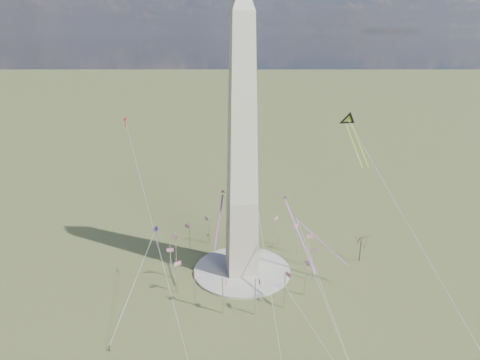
{
  "coord_description": "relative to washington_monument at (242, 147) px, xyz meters",
  "views": [
    {
      "loc": [
        -22.28,
        -137.9,
        84.92
      ],
      "look_at": [
        -0.74,
        0.0,
        36.23
      ],
      "focal_mm": 32.0,
      "sensor_mm": 36.0,
      "label": 1
    }
  ],
  "objects": [
    {
      "name": "tree_near",
      "position": [
        46.58,
        0.56,
        -39.04
      ],
      "size": [
        7.14,
        7.14,
        12.5
      ],
      "color": "#403727",
      "rests_on": "ground"
    },
    {
      "name": "kite_delta_black",
      "position": [
        41.13,
        8.85,
        5.32
      ],
      "size": [
        7.19,
        19.47,
        16.31
      ],
      "rotation": [
        0.0,
        0.0,
        3.15
      ],
      "color": "black",
      "rests_on": "ground"
    },
    {
      "name": "kite_streamer_right",
      "position": [
        25.31,
        -5.61,
        -31.85
      ],
      "size": [
        16.65,
        14.62,
        14.36
      ],
      "rotation": [
        0.0,
        0.0,
        4.0
      ],
      "color": "#E93E24",
      "rests_on": "ground"
    },
    {
      "name": "ground",
      "position": [
        0.0,
        0.0,
        -47.95
      ],
      "size": [
        2000.0,
        2000.0,
        0.0
      ],
      "primitive_type": "plane",
      "color": "brown",
      "rests_on": "ground"
    },
    {
      "name": "kite_streamer_left",
      "position": [
        15.21,
        -14.05,
        -22.32
      ],
      "size": [
        5.49,
        24.32,
        16.79
      ],
      "rotation": [
        0.0,
        0.0,
        3.31
      ],
      "color": "#E93E24",
      "rests_on": "ground"
    },
    {
      "name": "kite_small_white",
      "position": [
        5.75,
        41.12,
        11.66
      ],
      "size": [
        1.43,
        1.87,
        4.82
      ],
      "rotation": [
        0.0,
        0.0,
        2.95
      ],
      "color": "white",
      "rests_on": "ground"
    },
    {
      "name": "plaza",
      "position": [
        0.0,
        0.0,
        -47.55
      ],
      "size": [
        36.0,
        36.0,
        0.8
      ],
      "primitive_type": "cylinder",
      "color": "#B6B2A7",
      "rests_on": "ground"
    },
    {
      "name": "flagpole_ring",
      "position": [
        -0.0,
        -0.0,
        -40.68
      ],
      "size": [
        54.4,
        54.4,
        13.0
      ],
      "color": "white",
      "rests_on": "ground"
    },
    {
      "name": "person_west",
      "position": [
        -43.44,
        -35.84,
        -47.09
      ],
      "size": [
        1.07,
        1.04,
        1.73
      ],
      "primitive_type": "imported",
      "rotation": [
        0.0,
        0.0,
        2.46
      ],
      "color": "gray",
      "rests_on": "ground"
    },
    {
      "name": "washington_monument",
      "position": [
        0.0,
        0.0,
        0.0
      ],
      "size": [
        15.56,
        15.56,
        100.0
      ],
      "color": "beige",
      "rests_on": "plaza"
    },
    {
      "name": "kite_streamer_mid",
      "position": [
        -8.17,
        -3.08,
        -21.91
      ],
      "size": [
        6.48,
        19.69,
        13.8
      ],
      "rotation": [
        0.0,
        0.0,
        2.87
      ],
      "color": "#E93E24",
      "rests_on": "ground"
    },
    {
      "name": "kite_diamond_purple",
      "position": [
        -30.42,
        -2.85,
        -28.01
      ],
      "size": [
        1.96,
        2.84,
        8.61
      ],
      "rotation": [
        0.0,
        0.0,
        3.01
      ],
      "color": "#391C80",
      "rests_on": "ground"
    },
    {
      "name": "kite_small_red",
      "position": [
        -41.75,
        37.03,
        3.08
      ],
      "size": [
        1.49,
        1.31,
        3.93
      ],
      "rotation": [
        0.0,
        0.0,
        3.18
      ],
      "color": "red",
      "rests_on": "ground"
    }
  ]
}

